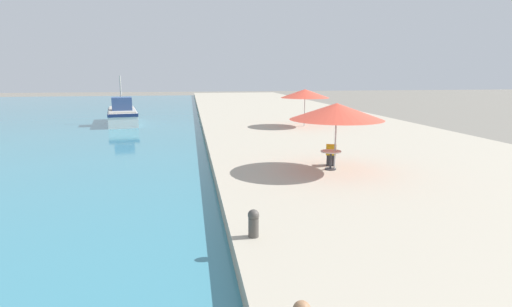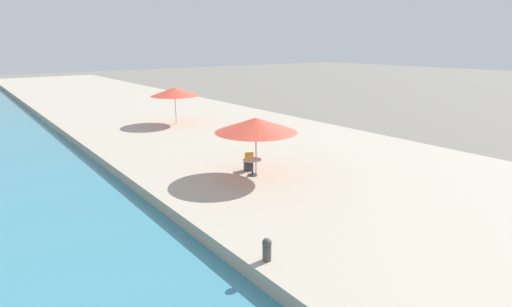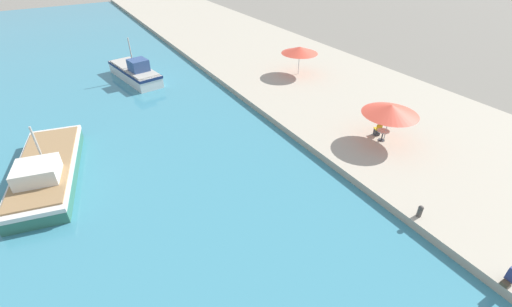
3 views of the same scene
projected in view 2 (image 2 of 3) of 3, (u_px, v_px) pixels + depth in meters
quay_promenade at (144, 111)px, 36.03m from camera, size 16.00×90.00×0.51m
cafe_umbrella_pink at (256, 125)px, 17.11m from camera, size 3.57×3.57×2.59m
cafe_umbrella_white at (175, 92)px, 28.58m from camera, size 3.45×3.45×2.62m
cafe_table at (252, 164)px, 17.56m from camera, size 0.80×0.80×0.74m
cafe_chair_left at (248, 164)px, 18.28m from camera, size 0.53×0.54×0.91m
mooring_bollard at (267, 249)px, 10.67m from camera, size 0.26×0.26×0.65m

